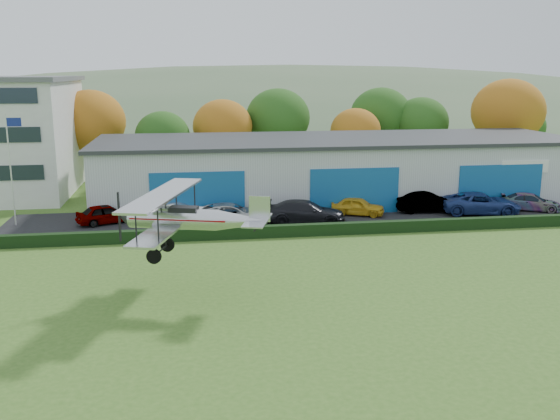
{
  "coord_description": "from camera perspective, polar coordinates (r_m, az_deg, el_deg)",
  "views": [
    {
      "loc": [
        -7.66,
        -23.0,
        10.82
      ],
      "look_at": [
        -2.63,
        10.05,
        3.25
      ],
      "focal_mm": 39.32,
      "sensor_mm": 36.0,
      "label": 1
    }
  ],
  "objects": [
    {
      "name": "biplane",
      "position": [
        29.61,
        -8.74,
        -0.64
      ],
      "size": [
        7.55,
        8.54,
        3.2
      ],
      "rotation": [
        0.0,
        0.0,
        -0.29
      ],
      "color": "silver"
    },
    {
      "name": "apron",
      "position": [
        46.55,
        4.83,
        -0.7
      ],
      "size": [
        48.0,
        9.0,
        0.05
      ],
      "primitive_type": "cube",
      "color": "black",
      "rests_on": "ground"
    },
    {
      "name": "ground",
      "position": [
        26.55,
        9.1,
        -11.46
      ],
      "size": [
        300.0,
        300.0,
        0.0
      ],
      "primitive_type": "plane",
      "color": "#39611E",
      "rests_on": "ground"
    },
    {
      "name": "car_4",
      "position": [
        47.31,
        7.25,
        0.35
      ],
      "size": [
        4.35,
        3.16,
        1.38
      ],
      "primitive_type": "imported",
      "rotation": [
        0.0,
        0.0,
        1.14
      ],
      "color": "gold",
      "rests_on": "apron"
    },
    {
      "name": "car_0",
      "position": [
        46.07,
        -15.88,
        -0.35
      ],
      "size": [
        4.5,
        3.18,
        1.42
      ],
      "primitive_type": "imported",
      "rotation": [
        0.0,
        0.0,
        1.97
      ],
      "color": "gray",
      "rests_on": "apron"
    },
    {
      "name": "hangar",
      "position": [
        53.16,
        5.24,
        3.87
      ],
      "size": [
        40.6,
        12.6,
        5.3
      ],
      "color": "#B2B7BC",
      "rests_on": "ground"
    },
    {
      "name": "tree_belt",
      "position": [
        64.4,
        -1.04,
        8.11
      ],
      "size": [
        75.7,
        13.22,
        10.12
      ],
      "color": "#3D2614",
      "rests_on": "ground"
    },
    {
      "name": "hedge",
      "position": [
        41.94,
        6.36,
        -1.71
      ],
      "size": [
        46.0,
        0.6,
        0.8
      ],
      "primitive_type": "cube",
      "color": "black",
      "rests_on": "ground"
    },
    {
      "name": "car_3",
      "position": [
        44.35,
        2.37,
        -0.19
      ],
      "size": [
        6.13,
        3.46,
        1.68
      ],
      "primitive_type": "imported",
      "rotation": [
        0.0,
        0.0,
        1.37
      ],
      "color": "black",
      "rests_on": "apron"
    },
    {
      "name": "car_7",
      "position": [
        52.48,
        22.3,
        0.69
      ],
      "size": [
        4.95,
        3.59,
        1.33
      ],
      "primitive_type": "imported",
      "rotation": [
        0.0,
        0.0,
        1.15
      ],
      "color": "gray",
      "rests_on": "apron"
    },
    {
      "name": "distant_hills",
      "position": [
        164.77,
        -7.44,
        4.33
      ],
      "size": [
        430.0,
        196.0,
        56.0
      ],
      "color": "#4C6642",
      "rests_on": "ground"
    },
    {
      "name": "car_5",
      "position": [
        49.31,
        13.53,
        0.75
      ],
      "size": [
        5.05,
        2.11,
        1.62
      ],
      "primitive_type": "imported",
      "rotation": [
        0.0,
        0.0,
        1.49
      ],
      "color": "gray",
      "rests_on": "apron"
    },
    {
      "name": "flagpole",
      "position": [
        47.02,
        -23.71,
        4.31
      ],
      "size": [
        1.05,
        0.1,
        8.0
      ],
      "color": "silver",
      "rests_on": "ground"
    },
    {
      "name": "car_1",
      "position": [
        45.61,
        -9.46,
        -0.19
      ],
      "size": [
        4.39,
        2.58,
        1.37
      ],
      "primitive_type": "imported",
      "rotation": [
        0.0,
        0.0,
        1.28
      ],
      "color": "silver",
      "rests_on": "apron"
    },
    {
      "name": "car_6",
      "position": [
        49.79,
        18.19,
        0.6
      ],
      "size": [
        6.38,
        3.87,
        1.66
      ],
      "primitive_type": "imported",
      "rotation": [
        0.0,
        0.0,
        1.37
      ],
      "color": "navy",
      "rests_on": "apron"
    },
    {
      "name": "car_2",
      "position": [
        44.08,
        -4.57,
        -0.39
      ],
      "size": [
        5.63,
        2.67,
        1.55
      ],
      "primitive_type": "imported",
      "rotation": [
        0.0,
        0.0,
        1.55
      ],
      "color": "silver",
      "rests_on": "apron"
    }
  ]
}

